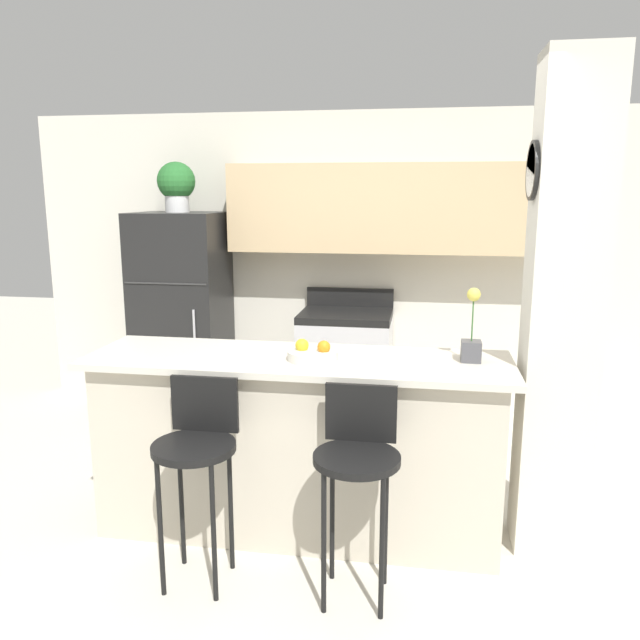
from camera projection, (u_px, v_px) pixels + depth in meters
name	position (u px, v px, depth m)	size (l,w,h in m)	color
ground_plane	(298.00, 528.00, 3.56)	(14.00, 14.00, 0.00)	beige
wall_back	(362.00, 241.00, 5.28)	(5.60, 0.38, 2.55)	silver
pillar_right	(562.00, 314.00, 3.16)	(0.38, 0.32, 2.55)	silver
counter_bar	(298.00, 444.00, 3.46)	(2.29, 0.67, 1.01)	beige
refrigerator	(182.00, 314.00, 5.35)	(0.72, 0.67, 1.72)	black
stove_range	(345.00, 365.00, 5.24)	(0.75, 0.61, 1.07)	silver
bar_stool_left	(197.00, 448.00, 2.99)	(0.40, 0.40, 1.00)	black
bar_stool_right	(358.00, 459.00, 2.86)	(0.40, 0.40, 1.00)	black
potted_plant_on_fridge	(176.00, 184.00, 5.13)	(0.31, 0.31, 0.41)	silver
orchid_vase	(472.00, 338.00, 3.25)	(0.10, 0.10, 0.39)	#4C4C51
fruit_bowl	(313.00, 354.00, 3.30)	(0.27, 0.27, 0.11)	silver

